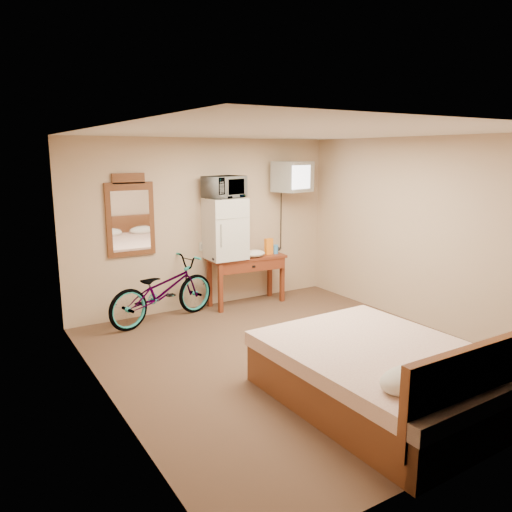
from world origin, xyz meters
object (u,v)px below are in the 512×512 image
object	(u,v)px
desk	(248,265)
microwave	(224,187)
mini_fridge	(225,228)
bed	(388,375)
blue_cup	(276,249)
wall_mirror	(130,216)
bicycle	(163,290)
crt_television	(292,177)

from	to	relation	value
desk	microwave	world-z (taller)	microwave
mini_fridge	bed	size ratio (longest dim) A/B	0.40
blue_cup	mini_fridge	bearing A→B (deg)	173.06
wall_mirror	bed	xyz separation A→B (m)	(1.18, -3.64, -1.15)
desk	bed	bearing A→B (deg)	-98.48
mini_fridge	blue_cup	size ratio (longest dim) A/B	6.40
wall_mirror	bicycle	distance (m)	1.10
bed	blue_cup	bearing A→B (deg)	73.50
mini_fridge	bicycle	xyz separation A→B (m)	(-1.04, -0.12, -0.76)
blue_cup	crt_television	bearing A→B (deg)	9.10
crt_television	bed	world-z (taller)	crt_television
desk	blue_cup	bearing A→B (deg)	-4.52
mini_fridge	microwave	distance (m)	0.61
blue_cup	bed	size ratio (longest dim) A/B	0.06
bicycle	desk	bearing A→B (deg)	-101.61
crt_television	bicycle	bearing A→B (deg)	-178.16
mini_fridge	microwave	xyz separation A→B (m)	(0.00, 0.00, 0.61)
wall_mirror	bed	distance (m)	4.00
mini_fridge	crt_television	bearing A→B (deg)	-2.29
blue_cup	bed	xyz separation A→B (m)	(-0.99, -3.33, -0.53)
microwave	bed	size ratio (longest dim) A/B	0.26
wall_mirror	microwave	bearing A→B (deg)	-8.72
mini_fridge	blue_cup	world-z (taller)	mini_fridge
crt_television	bed	bearing A→B (deg)	-111.40
crt_television	bed	size ratio (longest dim) A/B	0.30
desk	bicycle	world-z (taller)	bicycle
microwave	blue_cup	xyz separation A→B (m)	(0.83, -0.10, -0.98)
microwave	blue_cup	bearing A→B (deg)	-24.40
microwave	bed	world-z (taller)	microwave
crt_television	wall_mirror	bearing A→B (deg)	174.26
wall_mirror	bicycle	world-z (taller)	wall_mirror
desk	wall_mirror	distance (m)	1.90
mini_fridge	wall_mirror	size ratio (longest dim) A/B	0.80
desk	mini_fridge	bearing A→B (deg)	169.75
mini_fridge	bicycle	distance (m)	1.29
bed	wall_mirror	bearing A→B (deg)	107.99
microwave	bicycle	xyz separation A→B (m)	(-1.04, -0.12, -1.37)
blue_cup	bicycle	xyz separation A→B (m)	(-1.87, -0.02, -0.38)
microwave	blue_cup	world-z (taller)	microwave
desk	wall_mirror	xyz separation A→B (m)	(-1.69, 0.27, 0.83)
mini_fridge	microwave	size ratio (longest dim) A/B	1.57
mini_fridge	bicycle	size ratio (longest dim) A/B	0.54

